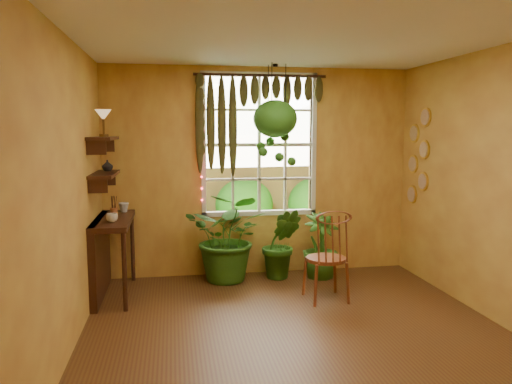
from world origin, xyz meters
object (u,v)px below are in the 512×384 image
(counter_ledge, at_px, (104,249))
(hanging_basket, at_px, (275,124))
(potted_plant_mid, at_px, (281,244))
(potted_plant_left, at_px, (230,237))
(windsor_chair, at_px, (327,270))

(counter_ledge, relative_size, hanging_basket, 0.94)
(potted_plant_mid, distance_m, hanging_basket, 1.51)
(counter_ledge, height_order, hanging_basket, hanging_basket)
(potted_plant_left, bearing_deg, counter_ledge, -167.11)
(potted_plant_mid, bearing_deg, windsor_chair, -70.76)
(potted_plant_mid, relative_size, hanging_basket, 0.71)
(potted_plant_mid, bearing_deg, potted_plant_left, 179.85)
(hanging_basket, bearing_deg, counter_ledge, -170.12)
(counter_ledge, xyz_separation_m, potted_plant_mid, (2.14, 0.34, -0.10))
(potted_plant_mid, bearing_deg, counter_ledge, -171.09)
(counter_ledge, relative_size, potted_plant_mid, 1.33)
(potted_plant_left, bearing_deg, windsor_chair, -42.87)
(windsor_chair, height_order, hanging_basket, hanging_basket)
(windsor_chair, bearing_deg, counter_ledge, 163.28)
(windsor_chair, distance_m, hanging_basket, 1.91)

